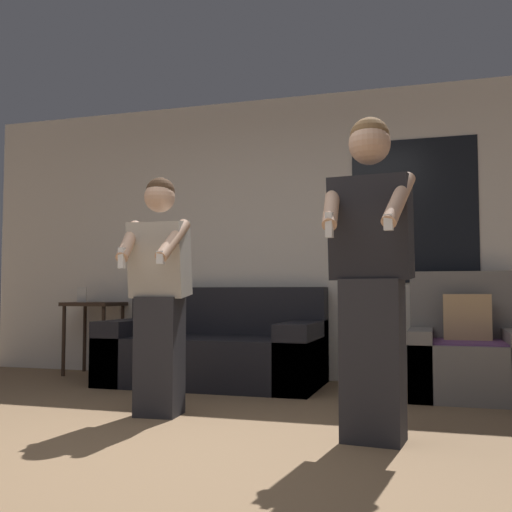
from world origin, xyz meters
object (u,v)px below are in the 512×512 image
side_table (94,314)px  person_right (371,273)px  person_left (159,293)px  couch (215,351)px  armchair (468,355)px

side_table → person_right: size_ratio=0.48×
person_left → side_table: bearing=132.8°
person_left → person_right: size_ratio=0.89×
couch → person_right: size_ratio=1.06×
armchair → person_right: person_right is taller
couch → armchair: (2.13, -0.03, 0.03)m
couch → person_left: person_left is taller
couch → side_table: 1.44m
person_left → armchair: bearing=34.6°
armchair → side_table: size_ratio=1.14×
side_table → person_left: bearing=-47.2°
couch → person_left: bearing=-84.7°
armchair → person_left: size_ratio=0.62×
armchair → person_right: 1.87m
couch → person_right: 2.40m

